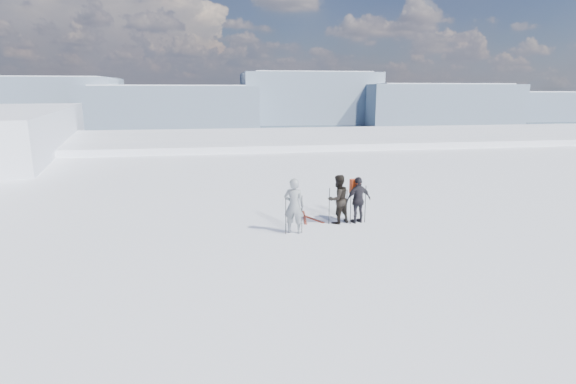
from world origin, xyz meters
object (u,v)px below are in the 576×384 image
skier_dark (338,199)px  skier_pack (358,200)px  skis_loose (306,217)px  skier_grey (294,206)px

skier_dark → skier_pack: skier_dark is taller
skier_pack → skis_loose: skier_pack is taller
skier_dark → skis_loose: 1.48m
skis_loose → skier_grey: bearing=-115.0°
skier_pack → skis_loose: bearing=-41.6°
skier_dark → skis_loose: skier_dark is taller
skier_pack → skier_grey: bearing=4.0°
skier_grey → skis_loose: (0.75, 1.61, -0.88)m
skier_pack → skis_loose: 2.01m
skier_grey → skier_dark: 1.86m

